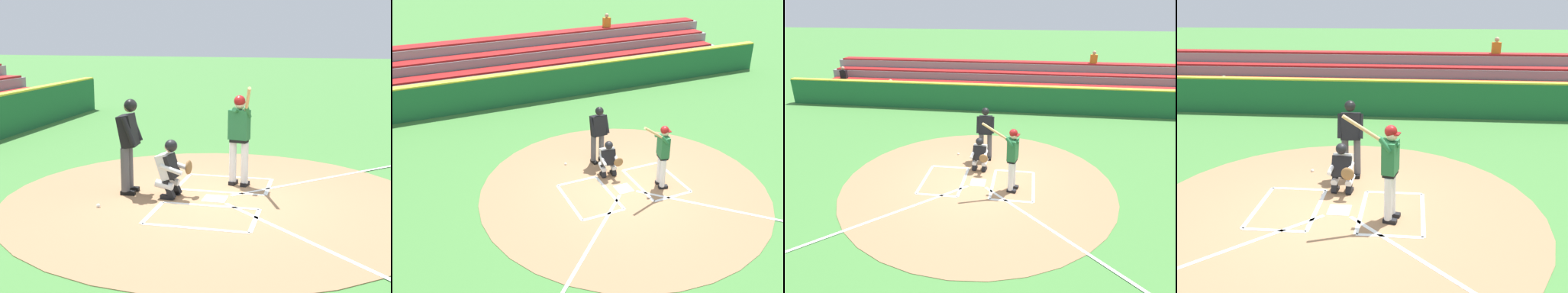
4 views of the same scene
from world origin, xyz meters
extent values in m
plane|color=#427A38|center=(0.00, 0.00, 0.00)|extent=(120.00, 120.00, 0.00)
cylinder|color=#99704C|center=(0.00, 0.00, 0.01)|extent=(8.00, 8.00, 0.01)
cube|color=white|center=(0.00, 0.00, 0.01)|extent=(0.44, 0.44, 0.01)
cube|color=white|center=(-1.05, -0.90, 0.01)|extent=(1.20, 0.08, 0.01)
cube|color=white|center=(-1.05, 0.90, 0.01)|extent=(1.20, 0.08, 0.01)
cube|color=white|center=(-0.45, 0.00, 0.01)|extent=(0.08, 1.80, 0.01)
cube|color=white|center=(-1.65, 0.00, 0.01)|extent=(0.08, 1.80, 0.01)
cube|color=white|center=(1.05, -0.90, 0.01)|extent=(1.20, 0.08, 0.01)
cube|color=white|center=(1.05, 0.90, 0.01)|extent=(1.20, 0.08, 0.01)
cube|color=white|center=(0.45, 0.00, 0.01)|extent=(0.08, 1.80, 0.01)
cube|color=white|center=(1.65, 0.00, 0.01)|extent=(0.08, 1.80, 0.01)
cube|color=white|center=(2.10, 2.10, 0.01)|extent=(3.73, 3.73, 0.01)
cube|color=white|center=(-2.10, 2.10, 0.01)|extent=(3.73, 3.73, 0.01)
cylinder|color=white|center=(-1.05, 0.15, 0.50)|extent=(0.15, 0.15, 0.84)
cube|color=black|center=(-1.08, 0.16, 0.04)|extent=(0.28, 0.17, 0.09)
cylinder|color=white|center=(-0.99, 0.41, 0.50)|extent=(0.15, 0.15, 0.84)
cube|color=black|center=(-1.03, 0.42, 0.04)|extent=(0.28, 0.17, 0.09)
cube|color=black|center=(-1.02, 0.28, 0.97)|extent=(0.29, 0.38, 0.10)
cube|color=#236638|center=(-1.02, 0.28, 1.28)|extent=(0.32, 0.44, 0.60)
sphere|color=beige|center=(-1.04, 0.28, 1.69)|extent=(0.21, 0.21, 0.21)
sphere|color=maroon|center=(-1.02, 0.28, 1.76)|extent=(0.23, 0.23, 0.23)
cube|color=maroon|center=(-1.13, 0.30, 1.73)|extent=(0.14, 0.19, 0.02)
cylinder|color=#236638|center=(-0.97, 0.25, 1.56)|extent=(0.44, 0.18, 0.21)
cylinder|color=#236638|center=(-0.93, 0.46, 1.56)|extent=(0.28, 0.14, 0.29)
cylinder|color=tan|center=(-0.55, 0.51, 1.86)|extent=(0.72, 0.22, 0.53)
cylinder|color=tan|center=(-0.88, 0.43, 1.62)|extent=(0.09, 0.09, 0.08)
cube|color=black|center=(-0.09, -0.84, 0.04)|extent=(0.15, 0.27, 0.09)
cube|color=black|center=(-0.08, -0.80, 0.20)|extent=(0.14, 0.25, 0.37)
cylinder|color=silver|center=(-0.09, -0.90, 0.28)|extent=(0.19, 0.37, 0.21)
cube|color=black|center=(0.23, -0.87, 0.04)|extent=(0.15, 0.27, 0.09)
cube|color=black|center=(0.24, -0.83, 0.20)|extent=(0.14, 0.25, 0.37)
cylinder|color=silver|center=(0.23, -0.93, 0.28)|extent=(0.19, 0.37, 0.21)
cube|color=silver|center=(0.07, -0.93, 0.62)|extent=(0.43, 0.40, 0.52)
cube|color=black|center=(0.08, -0.82, 0.62)|extent=(0.44, 0.26, 0.46)
sphere|color=tan|center=(0.07, -0.86, 0.99)|extent=(0.21, 0.21, 0.21)
sphere|color=black|center=(0.08, -0.84, 1.01)|extent=(0.24, 0.24, 0.24)
cylinder|color=silver|center=(-0.11, -0.74, 0.60)|extent=(0.13, 0.46, 0.20)
cylinder|color=silver|center=(0.28, -0.78, 0.60)|extent=(0.13, 0.46, 0.20)
ellipsoid|color=brown|center=(-0.09, -0.54, 0.57)|extent=(0.29, 0.13, 0.28)
cylinder|color=#4C4C51|center=(-0.13, -1.76, 0.51)|extent=(0.16, 0.16, 0.86)
cube|color=black|center=(-0.14, -1.71, 0.04)|extent=(0.15, 0.29, 0.09)
cylinder|color=#4C4C51|center=(0.14, -1.74, 0.51)|extent=(0.16, 0.16, 0.86)
cube|color=black|center=(0.14, -1.69, 0.04)|extent=(0.15, 0.29, 0.09)
cube|color=black|center=(0.00, -1.71, 1.25)|extent=(0.46, 0.39, 0.66)
sphere|color=#9E7051|center=(0.00, -1.67, 1.72)|extent=(0.22, 0.22, 0.22)
sphere|color=black|center=(0.00, -1.65, 1.74)|extent=(0.25, 0.25, 0.25)
cylinder|color=black|center=(-0.24, -1.65, 1.28)|extent=(0.12, 0.29, 0.56)
cylinder|color=black|center=(0.24, -1.62, 1.28)|extent=(0.12, 0.29, 0.56)
sphere|color=white|center=(1.00, -1.94, 0.04)|extent=(0.07, 0.07, 0.07)
cube|color=#1E6033|center=(0.00, -7.50, 0.62)|extent=(22.00, 0.36, 1.25)
cube|color=yellow|center=(0.00, -7.50, 1.28)|extent=(22.00, 0.32, 0.06)
cube|color=gray|center=(0.00, -8.53, 0.23)|extent=(20.00, 0.85, 0.45)
cube|color=maroon|center=(0.00, -8.53, 0.49)|extent=(19.60, 0.72, 0.08)
cube|color=gray|center=(0.00, -9.38, 0.45)|extent=(20.00, 0.85, 0.90)
cube|color=maroon|center=(0.00, -9.38, 0.94)|extent=(19.60, 0.72, 0.08)
cube|color=gray|center=(0.00, -10.22, 0.68)|extent=(20.00, 0.85, 1.35)
cube|color=maroon|center=(0.00, -10.22, 1.39)|extent=(19.60, 0.72, 0.08)
cube|color=gray|center=(0.00, -11.07, 0.90)|extent=(20.00, 0.85, 1.80)
cube|color=maroon|center=(0.00, -11.07, 1.84)|extent=(19.60, 0.72, 0.08)
cube|color=orange|center=(-4.79, -11.02, 2.11)|extent=(0.36, 0.22, 0.46)
sphere|color=tan|center=(-4.79, -11.02, 2.45)|extent=(0.20, 0.20, 0.20)
camera|label=1|loc=(9.77, 1.99, 3.10)|focal=50.42mm
camera|label=2|loc=(5.26, 9.41, 6.87)|focal=41.50mm
camera|label=3|loc=(-1.37, 9.09, 5.06)|focal=31.89mm
camera|label=4|loc=(-1.38, 7.49, 3.94)|focal=39.12mm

